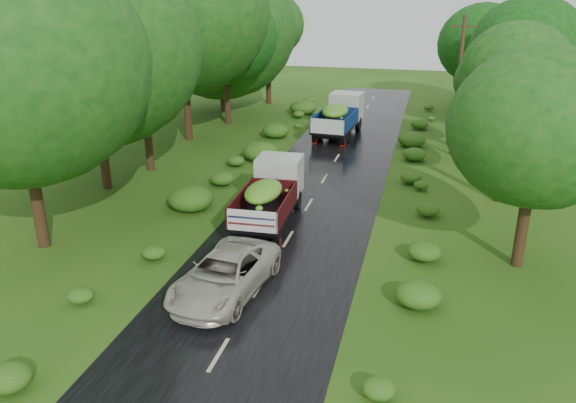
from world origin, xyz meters
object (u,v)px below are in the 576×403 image
(truck_near, at_px, (271,192))
(truck_far, at_px, (340,114))
(car, at_px, (225,274))
(utility_pole, at_px, (458,86))

(truck_near, distance_m, truck_far, 15.77)
(car, bearing_deg, truck_far, 96.01)
(truck_far, relative_size, utility_pole, 0.79)
(truck_near, distance_m, utility_pole, 15.38)
(truck_far, bearing_deg, truck_near, -86.89)
(truck_far, xyz_separation_m, utility_pole, (7.44, -2.88, 2.72))
(utility_pole, bearing_deg, truck_near, -108.94)
(car, xyz_separation_m, utility_pole, (7.67, 19.33, 3.50))
(truck_far, xyz_separation_m, car, (-0.23, -22.20, -0.78))
(truck_far, distance_m, car, 22.22)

